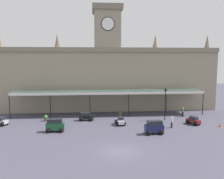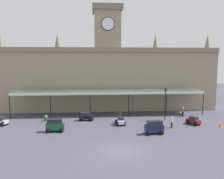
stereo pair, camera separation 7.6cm
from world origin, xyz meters
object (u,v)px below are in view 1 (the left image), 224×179
at_px(car_green_van, 55,126).
at_px(car_silver_sedan, 1,122).
at_px(pedestrian_beside_cars, 183,111).
at_px(car_black_estate, 86,117).
at_px(traffic_cone, 220,125).
at_px(planter_near_kerb, 46,118).
at_px(pedestrian_near_entrance, 172,121).
at_px(victorian_lamppost, 165,100).
at_px(car_navy_van, 154,128).
at_px(planter_forecourt_centre, 120,114).
at_px(car_white_sedan, 120,121).
at_px(car_maroon_sedan, 193,121).

relative_size(car_green_van, car_silver_sedan, 1.08).
bearing_deg(pedestrian_beside_cars, car_black_estate, -175.43).
xyz_separation_m(traffic_cone, planter_near_kerb, (-25.64, 5.35, 0.18)).
distance_m(car_black_estate, pedestrian_near_entrance, 13.20).
height_order(pedestrian_near_entrance, traffic_cone, pedestrian_near_entrance).
bearing_deg(pedestrian_near_entrance, victorian_lamppost, 85.34).
bearing_deg(traffic_cone, car_black_estate, 164.90).
bearing_deg(car_green_van, car_navy_van, -8.73).
height_order(pedestrian_beside_cars, traffic_cone, pedestrian_beside_cars).
distance_m(car_navy_van, car_black_estate, 11.78).
bearing_deg(car_black_estate, car_silver_sedan, -172.05).
relative_size(traffic_cone, planter_forecourt_centre, 0.65).
bearing_deg(car_white_sedan, planter_forecourt_centre, 82.97).
xyz_separation_m(car_white_sedan, planter_forecourt_centre, (0.64, 5.16, -0.01)).
bearing_deg(car_black_estate, pedestrian_beside_cars, 4.57).
relative_size(car_silver_sedan, pedestrian_near_entrance, 1.34).
xyz_separation_m(pedestrian_beside_cars, pedestrian_near_entrance, (-4.08, -6.35, 0.00)).
height_order(car_maroon_sedan, car_white_sedan, same).
relative_size(car_silver_sedan, planter_near_kerb, 2.32).
distance_m(car_white_sedan, victorian_lamppost, 8.25).
distance_m(car_maroon_sedan, car_silver_sedan, 28.55).
xyz_separation_m(victorian_lamppost, traffic_cone, (6.72, -4.51, -2.90)).
relative_size(car_green_van, pedestrian_beside_cars, 1.45).
relative_size(victorian_lamppost, traffic_cone, 8.32).
height_order(car_white_sedan, traffic_cone, car_white_sedan).
bearing_deg(car_black_estate, car_maroon_sedan, -12.61).
bearing_deg(car_white_sedan, traffic_cone, -9.13).
bearing_deg(planter_forecourt_centre, planter_near_kerb, -170.20).
relative_size(car_silver_sedan, car_black_estate, 0.97).
height_order(car_white_sedan, car_black_estate, car_black_estate).
bearing_deg(car_navy_van, victorian_lamppost, 62.74).
relative_size(car_silver_sedan, planter_forecourt_centre, 2.32).
height_order(traffic_cone, planter_near_kerb, planter_near_kerb).
relative_size(car_navy_van, car_green_van, 1.02).
bearing_deg(car_navy_van, planter_near_kerb, 153.14).
bearing_deg(planter_forecourt_centre, car_green_van, -140.87).
distance_m(car_black_estate, planter_near_kerb, 6.37).
relative_size(car_white_sedan, planter_near_kerb, 2.20).
bearing_deg(victorian_lamppost, traffic_cone, -33.86).
height_order(car_navy_van, car_green_van, same).
distance_m(car_silver_sedan, pedestrian_near_entrance, 24.90).
bearing_deg(victorian_lamppost, planter_forecourt_centre, 156.81).
bearing_deg(pedestrian_near_entrance, car_green_van, -177.90).
bearing_deg(car_maroon_sedan, pedestrian_beside_cars, 86.87).
bearing_deg(car_navy_van, car_black_estate, 139.65).
relative_size(car_navy_van, car_black_estate, 1.06).
bearing_deg(planter_forecourt_centre, traffic_cone, -28.76).
bearing_deg(planter_forecourt_centre, victorian_lamppost, -23.19).
height_order(car_maroon_sedan, pedestrian_near_entrance, pedestrian_near_entrance).
height_order(victorian_lamppost, planter_forecourt_centre, victorian_lamppost).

